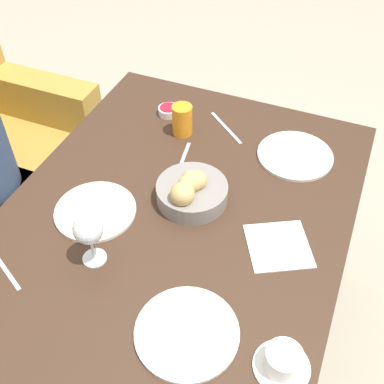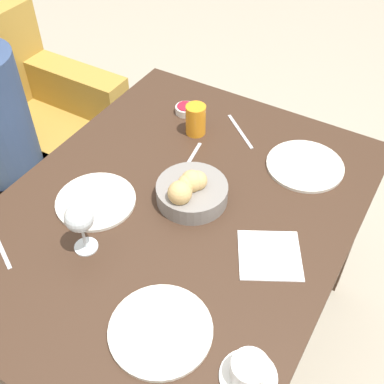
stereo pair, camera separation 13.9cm
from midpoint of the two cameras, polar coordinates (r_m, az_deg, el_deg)
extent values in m
plane|color=#A89E89|center=(2.02, 0.60, -17.13)|extent=(10.00, 10.00, 0.00)
cube|color=#3D281C|center=(1.40, 0.82, -2.67)|extent=(1.23, 0.96, 0.03)
cube|color=#3D281C|center=(1.98, 20.06, -4.23)|extent=(0.06, 0.06, 0.73)
cube|color=#3D281C|center=(2.17, -1.66, 4.34)|extent=(0.06, 0.06, 0.73)
cube|color=#B28938|center=(2.53, -12.76, 8.37)|extent=(0.14, 0.70, 0.63)
cube|color=#23232D|center=(2.29, -18.22, -1.08)|extent=(0.30, 0.40, 0.43)
cylinder|color=gray|center=(1.39, 2.86, -0.22)|extent=(0.21, 0.21, 0.05)
sphere|color=tan|center=(1.36, 2.89, 1.14)|extent=(0.07, 0.07, 0.07)
sphere|color=tan|center=(1.33, 1.64, -0.14)|extent=(0.07, 0.07, 0.07)
sphere|color=tan|center=(1.36, 3.56, 1.22)|extent=(0.06, 0.06, 0.06)
sphere|color=tan|center=(1.35, 2.39, 0.82)|extent=(0.06, 0.06, 0.06)
cylinder|color=silver|center=(1.15, -0.17, -16.26)|extent=(0.24, 0.24, 0.01)
cylinder|color=silver|center=(1.57, 15.74, 2.92)|extent=(0.24, 0.24, 0.01)
cylinder|color=silver|center=(1.41, -8.60, -1.20)|extent=(0.23, 0.23, 0.01)
cylinder|color=orange|center=(1.62, 2.93, 8.45)|extent=(0.07, 0.07, 0.11)
cylinder|color=silver|center=(1.31, -9.47, -6.58)|extent=(0.06, 0.06, 0.00)
cylinder|color=silver|center=(1.28, -9.68, -5.46)|extent=(0.01, 0.01, 0.07)
sphere|color=silver|center=(1.22, -10.10, -3.21)|extent=(0.08, 0.08, 0.08)
cylinder|color=white|center=(1.12, 10.48, -20.95)|extent=(0.13, 0.13, 0.01)
cylinder|color=white|center=(1.10, 10.70, -20.29)|extent=(0.08, 0.08, 0.06)
cylinder|color=white|center=(1.73, 1.57, 9.64)|extent=(0.07, 0.07, 0.03)
cylinder|color=#A3192D|center=(1.72, 1.58, 10.05)|extent=(0.06, 0.06, 0.00)
cube|color=#B7B7BC|center=(1.67, 8.00, 7.09)|extent=(0.13, 0.16, 0.00)
cube|color=#B7B7BC|center=(1.55, 2.58, 4.09)|extent=(0.15, 0.03, 0.00)
cube|color=white|center=(1.30, 12.25, -7.49)|extent=(0.22, 0.22, 0.00)
camera|label=1|loc=(0.07, -87.13, 2.88)|focal=45.00mm
camera|label=2|loc=(0.07, 92.87, -2.88)|focal=45.00mm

